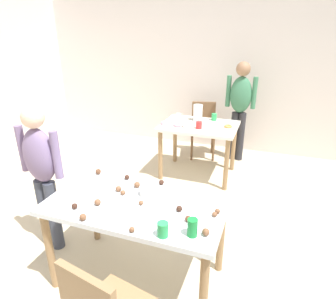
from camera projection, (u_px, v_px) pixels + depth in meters
The scene contains 37 objects.
ground_plane at pixel (145, 270), 2.63m from camera, with size 6.40×6.40×0.00m, color beige.
wall_back at pixel (221, 71), 4.92m from camera, with size 6.40×0.10×2.60m, color silver.
dining_table_near at pixel (137, 212), 2.31m from camera, with size 1.35×0.75×0.75m.
dining_table_far at pixel (199, 133), 4.10m from camera, with size 1.02×0.75×0.75m.
chair_far_table at pixel (203, 126), 4.83m from camera, with size 0.49×0.49×0.87m.
person_girl_near at pixel (42, 169), 2.63m from camera, with size 0.45×0.22×1.39m.
person_adult_far at pixel (240, 103), 4.50m from camera, with size 0.45×0.21×1.53m.
mixing_bowl at pixel (150, 191), 2.36m from camera, with size 0.16×0.16×0.06m, color white.
soda_can at pixel (192, 228), 1.88m from camera, with size 0.07×0.07×0.12m, color #198438.
fork_near at pixel (128, 217), 2.08m from camera, with size 0.17×0.02×0.01m, color silver.
cup_near_0 at pixel (163, 230), 1.88m from camera, with size 0.07×0.07×0.10m, color green.
cake_ball_0 at pixel (132, 230), 1.93m from camera, with size 0.04×0.04×0.04m, color brown.
cake_ball_1 at pixel (75, 206), 2.18m from camera, with size 0.04×0.04×0.04m, color #3D2319.
cake_ball_2 at pixel (98, 172), 2.69m from camera, with size 0.05×0.05×0.05m, color brown.
cake_ball_3 at pixel (137, 185), 2.47m from camera, with size 0.05×0.05×0.05m, color brown.
cake_ball_4 at pixel (83, 217), 2.05m from camera, with size 0.05×0.05×0.05m, color brown.
cake_ball_5 at pixel (217, 211), 2.12m from camera, with size 0.04×0.04×0.04m, color brown.
cake_ball_6 at pixel (188, 219), 2.03m from camera, with size 0.04×0.04×0.04m, color brown.
cake_ball_7 at pixel (123, 193), 2.36m from camera, with size 0.04×0.04×0.04m, color brown.
cake_ball_8 at pixel (215, 214), 2.09m from camera, with size 0.04×0.04×0.04m, color brown.
cake_ball_9 at pixel (98, 202), 2.22m from camera, with size 0.05×0.05×0.05m, color brown.
cake_ball_10 at pixel (118, 189), 2.41m from camera, with size 0.05×0.05×0.05m, color brown.
cake_ball_11 at pixel (141, 203), 2.23m from camera, with size 0.04×0.04×0.04m, color brown.
cake_ball_12 at pixel (161, 182), 2.51m from camera, with size 0.04×0.04×0.04m, color #3D2319.
cake_ball_13 at pixel (179, 209), 2.15m from camera, with size 0.04×0.04×0.04m, color #3D2319.
cake_ball_14 at pixel (206, 232), 1.90m from camera, with size 0.05×0.05×0.05m, color brown.
cake_ball_15 at pixel (127, 177), 2.60m from camera, with size 0.04×0.04×0.04m, color #3D2319.
pitcher_far at pixel (198, 113), 4.20m from camera, with size 0.13×0.13×0.23m, color white.
cup_far_0 at pixel (214, 117), 4.23m from camera, with size 0.08×0.08×0.10m, color green.
cup_far_1 at pixel (199, 125), 3.89m from camera, with size 0.08×0.08×0.10m, color red.
cup_far_2 at pixel (179, 117), 4.24m from camera, with size 0.07×0.07×0.10m, color white.
donut_far_0 at pixel (175, 121), 4.16m from camera, with size 0.13×0.13×0.04m, color white.
donut_far_1 at pixel (166, 126), 3.95m from camera, with size 0.11×0.11×0.03m, color white.
donut_far_2 at pixel (165, 123), 4.07m from camera, with size 0.12×0.12×0.03m, color pink.
donut_far_3 at pixel (228, 126), 3.95m from camera, with size 0.11×0.11×0.03m, color gold.
donut_far_4 at pixel (178, 125), 4.00m from camera, with size 0.12×0.12×0.04m, color pink.
donut_far_5 at pixel (187, 126), 3.96m from camera, with size 0.13×0.13×0.04m, color white.
Camera 1 is at (0.88, -1.84, 1.99)m, focal length 31.92 mm.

